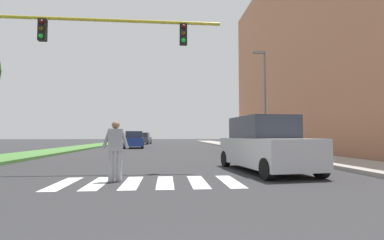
{
  "coord_description": "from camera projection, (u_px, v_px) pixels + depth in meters",
  "views": [
    {
      "loc": [
        0.48,
        -0.72,
        1.29
      ],
      "look_at": [
        2.38,
        20.46,
        2.43
      ],
      "focal_mm": 26.72,
      "sensor_mm": 36.0,
      "label": 1
    }
  ],
  "objects": [
    {
      "name": "apartment_block_right",
      "position": [
        360.0,
        43.0,
        24.5
      ],
      "size": [
        11.61,
        37.43,
        18.43
      ],
      "primitive_type": "cube",
      "color": "tan",
      "rests_on": "ground_plane"
    },
    {
      "name": "ground_plane",
      "position": [
        162.0,
        147.0,
        30.44
      ],
      "size": [
        140.0,
        140.0,
        0.0
      ],
      "primitive_type": "plane",
      "color": "#2D2D30"
    },
    {
      "name": "suv_crossing",
      "position": [
        265.0,
        145.0,
        10.25
      ],
      "size": [
        2.45,
        4.79,
        1.97
      ],
      "color": "#B7B7BC",
      "rests_on": "ground_plane"
    },
    {
      "name": "sedan_midblock",
      "position": [
        134.0,
        140.0,
        28.9
      ],
      "size": [
        2.18,
        4.29,
        1.7
      ],
      "color": "navy",
      "rests_on": "ground_plane"
    },
    {
      "name": "median_strip",
      "position": [
        79.0,
        148.0,
        27.73
      ],
      "size": [
        3.03,
        64.0,
        0.15
      ],
      "primitive_type": "cube",
      "color": "#477A38",
      "rests_on": "ground_plane"
    },
    {
      "name": "crosswalk",
      "position": [
        149.0,
        182.0,
        7.77
      ],
      "size": [
        4.95,
        2.2,
        0.01
      ],
      "color": "silver",
      "rests_on": "ground_plane"
    },
    {
      "name": "pedestrian_performer",
      "position": [
        115.0,
        148.0,
        8.01
      ],
      "size": [
        0.75,
        0.28,
        1.69
      ],
      "color": "gray",
      "rests_on": "ground_plane"
    },
    {
      "name": "street_lamp_right",
      "position": [
        264.0,
        91.0,
        21.46
      ],
      "size": [
        1.02,
        0.24,
        7.5
      ],
      "color": "slate",
      "rests_on": "sidewalk_right"
    },
    {
      "name": "traffic_light_gantry",
      "position": [
        42.0,
        50.0,
        10.3
      ],
      "size": [
        9.39,
        0.3,
        6.0
      ],
      "color": "gold",
      "rests_on": "median_strip"
    },
    {
      "name": "sedan_distant",
      "position": [
        143.0,
        139.0,
        41.68
      ],
      "size": [
        2.19,
        4.36,
        1.68
      ],
      "color": "#474C51",
      "rests_on": "ground_plane"
    },
    {
      "name": "sidewalk_right",
      "position": [
        243.0,
        147.0,
        29.2
      ],
      "size": [
        3.0,
        64.0,
        0.15
      ],
      "primitive_type": "cube",
      "color": "#9E9991",
      "rests_on": "ground_plane"
    }
  ]
}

